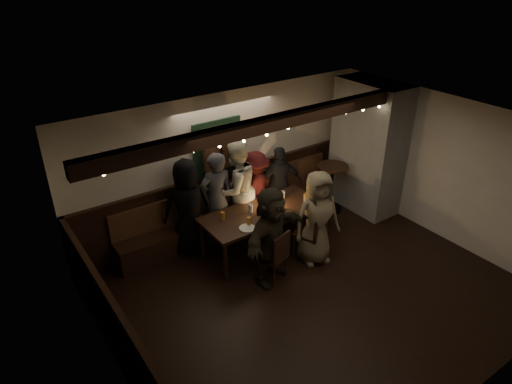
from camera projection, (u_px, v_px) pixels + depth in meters
room at (308, 179)px, 8.18m from camera, size 6.02×5.01×2.62m
dining_table at (263, 214)px, 7.82m from camera, size 2.15×0.92×0.93m
chair_near_left at (276, 254)px, 7.15m from camera, size 0.50×0.50×0.88m
chair_near_right at (315, 229)px, 7.64m from camera, size 0.60×0.60×1.02m
chair_end at (317, 205)px, 8.59m from camera, size 0.44×0.44×0.83m
high_top at (332, 182)px, 9.10m from camera, size 0.61×0.61×0.98m
person_a at (188, 207)px, 7.71m from camera, size 0.97×0.76×1.73m
person_b at (216, 199)px, 7.96m from camera, size 0.67×0.47×1.75m
person_c at (236, 189)px, 8.18m from camera, size 0.97×0.80×1.83m
person_d at (255, 189)px, 8.56m from camera, size 1.11×0.89×1.49m
person_e at (280, 184)px, 8.73m from camera, size 0.96×0.64×1.51m
person_f at (271, 236)px, 7.03m from camera, size 1.59×0.98×1.64m
person_g at (317, 218)px, 7.48m from camera, size 0.91×0.70×1.66m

